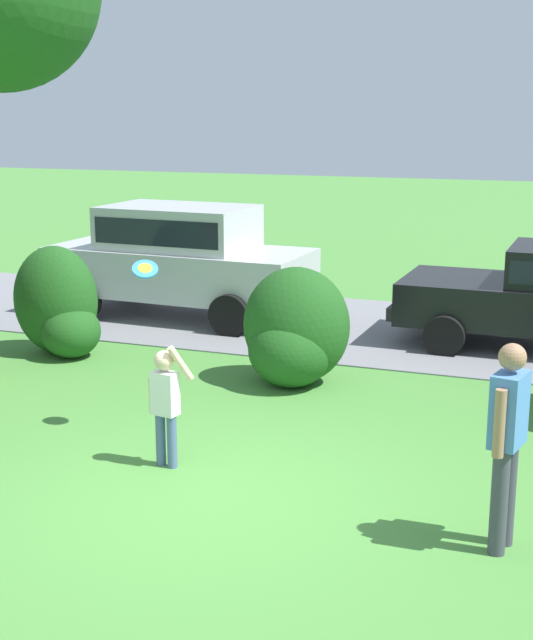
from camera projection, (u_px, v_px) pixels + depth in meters
ground_plane at (202, 499)px, 8.21m from camera, size 80.00×80.00×0.00m
driveway_strip at (377, 330)px, 14.48m from camera, size 28.00×4.40×0.02m
shrub_near_tree at (59, 306)px, 12.96m from camera, size 1.41×1.12×1.59m
shrub_centre_left at (295, 333)px, 11.53m from camera, size 1.41×1.34×1.54m
parked_suv at (179, 255)px, 15.25m from camera, size 4.77×2.24×1.92m
child_thrower at (165, 398)px, 8.81m from camera, size 0.47×0.23×1.29m
frisbee at (145, 269)px, 9.46m from camera, size 0.31×0.26×0.23m
adult_onlooker at (507, 436)px, 7.06m from camera, size 0.29×0.52×1.74m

